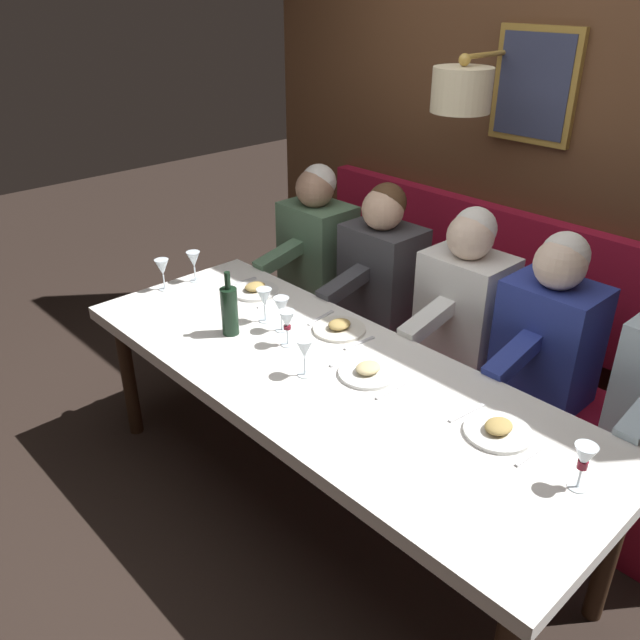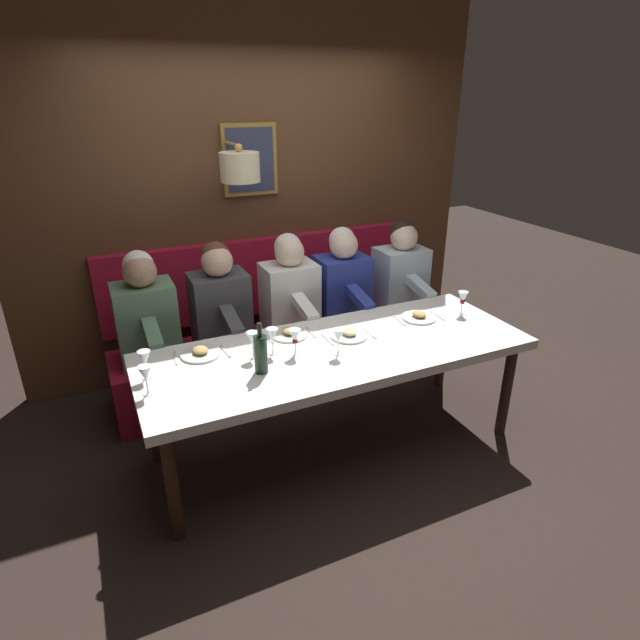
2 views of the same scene
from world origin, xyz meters
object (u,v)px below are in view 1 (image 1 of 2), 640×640
Objects in this scene: diner_near at (550,326)px; diner_farthest at (316,237)px; wine_glass_0 at (304,350)px; wine_glass_3 at (287,321)px; dining_table at (327,384)px; diner_middle at (465,294)px; wine_bottle at (230,310)px; wine_glass_4 at (584,459)px; wine_glass_2 at (281,307)px; diner_far at (382,262)px; wine_glass_5 at (194,260)px; wine_glass_1 at (264,298)px; wine_glass_6 at (162,268)px.

diner_farthest is at bearing 90.00° from diner_near.
wine_glass_0 and wine_glass_3 have the same top height.
wine_glass_3 reaches higher than dining_table.
wine_glass_3 is (-0.86, 0.31, 0.04)m from diner_middle.
diner_farthest is 1.09m from wine_bottle.
wine_glass_2 is at bearing 90.53° from wine_glass_4.
wine_bottle is at bearing 178.51° from diner_far.
wine_glass_5 is (0.00, 2.15, 0.00)m from wine_glass_4.
diner_far reaches higher than wine_glass_2.
dining_table is at bearing -131.07° from diner_farthest.
wine_glass_4 is at bearing -89.47° from wine_glass_2.
wine_glass_1 and wine_glass_5 have the same top height.
diner_farthest is 4.82× the size of wine_glass_3.
wine_glass_2 is 0.13m from wine_glass_3.
diner_near and diner_farthest have the same top height.
wine_glass_0 is (-0.09, 0.04, 0.18)m from dining_table.
wine_glass_0 is 1.00× the size of wine_glass_1.
diner_farthest is 1.38m from wine_glass_0.
diner_near is at bearing -64.18° from wine_glass_5.
diner_near is 1.78m from wine_glass_5.
wine_glass_6 is (-0.17, 0.02, 0.00)m from wine_glass_5.
wine_glass_3 is at bearing 160.15° from diner_middle.
wine_glass_6 is (-0.09, 0.87, 0.00)m from wine_glass_3.
wine_glass_4 is at bearing -144.90° from diner_near.
wine_glass_1 is 1.55m from wine_glass_4.
wine_glass_3 is (0.02, 0.27, 0.18)m from dining_table.
diner_middle is at bearing -29.94° from wine_bottle.
diner_near is (0.88, -0.49, 0.14)m from dining_table.
diner_middle is at bearing -51.08° from wine_glass_6.
wine_bottle is at bearing 143.70° from wine_glass_2.
diner_near is 4.82× the size of wine_glass_3.
wine_glass_0 is at bearing -100.16° from wine_glass_5.
diner_far is 0.80m from wine_glass_2.
diner_near is at bearing -45.93° from wine_bottle.
diner_farthest is 4.82× the size of wine_glass_2.
dining_table is 8.06× the size of wine_bottle.
diner_far is at bearing -1.49° from wine_bottle.
wine_glass_5 is (-0.78, 0.10, 0.04)m from diner_farthest.
wine_bottle is (-0.12, 0.25, 0.00)m from wine_glass_3.
diner_far is 4.82× the size of wine_glass_2.
diner_farthest is at bearing 48.93° from dining_table.
wine_glass_5 is at bearing 84.32° from wine_glass_3.
wine_glass_1 and wine_glass_2 have the same top height.
wine_glass_5 is (-0.78, 1.16, 0.04)m from diner_middle.
wine_glass_1 is at bearing 179.10° from diner_far.
dining_table is at bearing -100.07° from wine_glass_1.
wine_glass_6 is at bearing 93.43° from dining_table.
dining_table is 1.02m from diner_near.
wine_glass_0 is 1.00× the size of wine_glass_3.
dining_table is 1.35m from diner_farthest.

